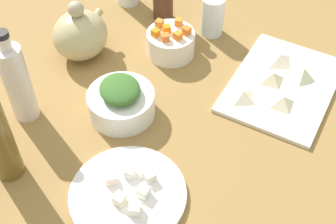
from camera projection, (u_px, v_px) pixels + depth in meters
The scene contains 27 objects.
tabletop at pixel (168, 131), 104.03cm from camera, with size 190.00×190.00×3.00cm, color olive.
cutting_board at pixel (282, 85), 111.34cm from camera, with size 31.85×23.29×1.00cm, color silver.
plate_tofu at pixel (128, 194), 90.33cm from camera, with size 23.27×23.27×1.20cm, color white.
bowl_greens at pixel (121, 104), 103.67cm from camera, with size 15.19×15.19×6.01cm, color white.
bowl_carrots at pixel (171, 43), 117.96cm from camera, with size 12.36×12.36×6.39cm, color white.
teapot at pixel (80, 34), 115.37cm from camera, with size 16.00×13.29×15.90cm.
bottle_2 at pixel (17, 82), 98.25cm from camera, with size 5.67×5.67×23.38cm.
drinking_glass_1 at pixel (213, 16), 122.15cm from camera, with size 6.13×6.13×10.88cm, color white.
carrot_cube_0 at pixel (187, 31), 114.85cm from camera, with size 1.80×1.80×1.80cm, color orange.
carrot_cube_1 at pixel (165, 37), 113.03cm from camera, with size 1.80×1.80×1.80cm, color orange.
carrot_cube_2 at pixel (167, 29), 115.36cm from camera, with size 1.80×1.80×1.80cm, color orange.
carrot_cube_3 at pixel (178, 35), 113.54cm from camera, with size 1.80×1.80×1.80cm, color orange.
carrot_cube_4 at pixel (179, 22), 117.31cm from camera, with size 1.80×1.80×1.80cm, color orange.
carrot_cube_5 at pixel (159, 23), 116.92cm from camera, with size 1.80×1.80×1.80cm, color orange.
carrot_cube_6 at pixel (156, 33), 114.29cm from camera, with size 1.80×1.80×1.80cm, color orange.
chopped_greens_mound at pixel (120, 89), 100.27cm from camera, with size 10.26×8.92×3.22cm, color #386528.
tofu_cube_0 at pixel (144, 192), 88.74cm from camera, with size 2.20×2.20×2.20cm, color silver.
tofu_cube_1 at pixel (111, 178), 90.87cm from camera, with size 2.20×2.20×2.20cm, color #F7E0D2.
tofu_cube_2 at pixel (120, 199), 87.62cm from camera, with size 2.20×2.20×2.20cm, color #F3E8CB.
tofu_cube_3 at pixel (135, 209), 86.18cm from camera, with size 2.20×2.20×2.20cm, color white.
tofu_cube_4 at pixel (130, 172), 91.85cm from camera, with size 2.20×2.20×2.20cm, color white.
tofu_cube_5 at pixel (149, 176), 91.17cm from camera, with size 2.20×2.20×2.20cm, color silver.
dumpling_0 at pixel (273, 77), 110.61cm from camera, with size 4.98×4.67×2.67cm, color beige.
dumpling_1 at pixel (303, 73), 111.36cm from camera, with size 5.10×4.69×2.91cm, color beige.
dumpling_2 at pixel (243, 95), 106.93cm from camera, with size 5.48×5.11×2.15cm, color beige.
dumpling_3 at pixel (283, 101), 105.20cm from camera, with size 4.92×4.85×2.70cm, color beige.
dumpling_4 at pixel (280, 59), 115.30cm from camera, with size 5.58×5.45×2.50cm, color beige.
Camera 1 is at (-55.89, -37.22, 81.08)cm, focal length 49.11 mm.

